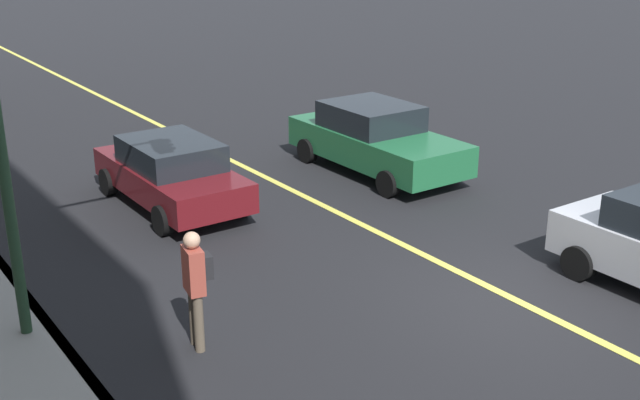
{
  "coord_description": "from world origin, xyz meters",
  "views": [
    {
      "loc": [
        -7.42,
        9.03,
        5.78
      ],
      "look_at": [
        0.8,
        3.27,
        2.15
      ],
      "focal_mm": 44.27,
      "sensor_mm": 36.0,
      "label": 1
    }
  ],
  "objects_px": {
    "car_green": "(375,138)",
    "pedestrian_with_backpack": "(196,281)",
    "car_maroon": "(171,172)",
    "traffic_light_mast": "(71,33)"
  },
  "relations": [
    {
      "from": "car_maroon",
      "to": "pedestrian_with_backpack",
      "type": "height_order",
      "value": "pedestrian_with_backpack"
    },
    {
      "from": "car_green",
      "to": "car_maroon",
      "type": "height_order",
      "value": "car_green"
    },
    {
      "from": "car_maroon",
      "to": "car_green",
      "type": "bearing_deg",
      "value": -96.3
    },
    {
      "from": "car_green",
      "to": "traffic_light_mast",
      "type": "bearing_deg",
      "value": 112.97
    },
    {
      "from": "car_maroon",
      "to": "traffic_light_mast",
      "type": "xyz_separation_m",
      "value": [
        -3.98,
        3.05,
        3.55
      ]
    },
    {
      "from": "car_green",
      "to": "car_maroon",
      "type": "distance_m",
      "value": 5.05
    },
    {
      "from": "car_green",
      "to": "pedestrian_with_backpack",
      "type": "distance_m",
      "value": 8.78
    },
    {
      "from": "traffic_light_mast",
      "to": "car_green",
      "type": "bearing_deg",
      "value": -67.03
    },
    {
      "from": "car_green",
      "to": "pedestrian_with_backpack",
      "type": "bearing_deg",
      "value": 124.69
    },
    {
      "from": "pedestrian_with_backpack",
      "to": "traffic_light_mast",
      "type": "relative_size",
      "value": 0.28
    }
  ]
}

